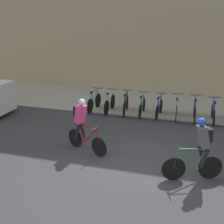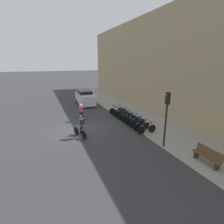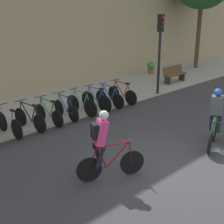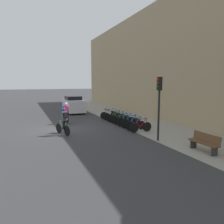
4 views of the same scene
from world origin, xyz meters
name	(u,v)px [view 1 (image 1 of 4)]	position (x,y,z in m)	size (l,w,h in m)	color
ground	(132,168)	(0.00, 0.00, 0.00)	(200.00, 200.00, 0.00)	#333335
kerb_strip	(164,104)	(0.00, 6.75, 0.00)	(44.00, 4.50, 0.01)	gray
cyclist_pink	(82,123)	(-1.86, 0.73, 0.95)	(1.59, 0.78, 1.75)	black
cyclist_grey	(200,147)	(1.84, -0.10, 0.95)	(1.58, 0.69, 1.77)	black
parked_bike_0	(94,102)	(-2.97, 4.87, 0.40)	(0.46, 1.66, 0.97)	black
parked_bike_1	(110,103)	(-2.23, 4.87, 0.40)	(0.46, 1.68, 0.97)	black
parked_bike_2	(126,105)	(-1.48, 4.87, 0.39)	(0.46, 1.70, 0.96)	black
parked_bike_3	(142,106)	(-0.73, 4.87, 0.38)	(0.46, 1.66, 0.94)	black
parked_bike_4	(159,108)	(0.01, 4.87, 0.39)	(0.46, 1.59, 0.95)	black
parked_bike_5	(177,109)	(0.76, 4.87, 0.41)	(0.46, 1.67, 0.98)	black
parked_bike_6	(195,110)	(1.50, 4.87, 0.41)	(0.46, 1.66, 0.99)	black
parked_bike_7	(213,113)	(2.25, 4.87, 0.38)	(0.46, 1.60, 0.94)	black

